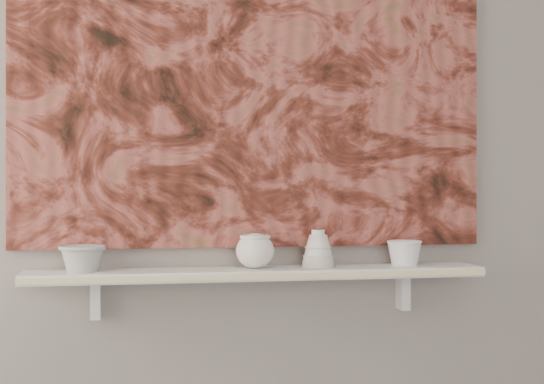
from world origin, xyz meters
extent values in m
plane|color=gray|center=(0.00, 1.60, 1.35)|extent=(3.60, 0.00, 3.60)
cube|color=silver|center=(0.00, 1.51, 0.92)|extent=(1.40, 0.18, 0.03)
cube|color=beige|center=(0.00, 1.41, 0.92)|extent=(1.40, 0.01, 0.02)
cube|color=silver|center=(-0.49, 1.57, 0.84)|extent=(0.03, 0.06, 0.12)
cube|color=silver|center=(0.49, 1.57, 0.84)|extent=(0.03, 0.06, 0.12)
cube|color=#5C241A|center=(0.00, 1.59, 1.54)|extent=(1.50, 0.02, 1.10)
cube|color=black|center=(0.45, 1.57, 1.23)|extent=(0.09, 0.00, 0.08)
camera|label=1|loc=(-0.39, -0.78, 1.17)|focal=50.00mm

